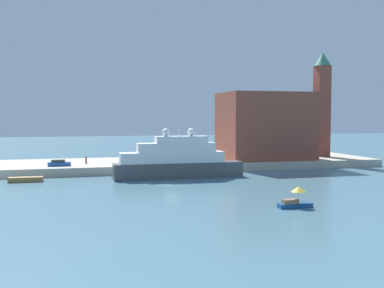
{
  "coord_description": "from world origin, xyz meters",
  "views": [
    {
      "loc": [
        -16.92,
        -78.23,
        12.14
      ],
      "look_at": [
        5.42,
        6.0,
        6.79
      ],
      "focal_mm": 43.2,
      "sensor_mm": 36.0,
      "label": 1
    }
  ],
  "objects": [
    {
      "name": "ground",
      "position": [
        0.0,
        0.0,
        0.0
      ],
      "size": [
        400.0,
        400.0,
        0.0
      ],
      "primitive_type": "plane",
      "color": "slate"
    },
    {
      "name": "quay_dock",
      "position": [
        0.0,
        26.93,
        0.86
      ],
      "size": [
        110.0,
        21.86,
        1.73
      ],
      "primitive_type": "cube",
      "color": "#B7AD99",
      "rests_on": "ground"
    },
    {
      "name": "large_yacht",
      "position": [
        3.17,
        9.05,
        3.34
      ],
      "size": [
        25.37,
        3.88,
        11.25
      ],
      "color": "#4C4C51",
      "rests_on": "ground"
    },
    {
      "name": "small_motorboat",
      "position": [
        11.78,
        -23.43,
        1.17
      ],
      "size": [
        4.62,
        1.99,
        2.79
      ],
      "color": "navy",
      "rests_on": "ground"
    },
    {
      "name": "work_barge",
      "position": [
        -24.88,
        10.73,
        0.46
      ],
      "size": [
        6.08,
        1.73,
        0.92
      ],
      "primitive_type": "cube",
      "color": "olive",
      "rests_on": "ground"
    },
    {
      "name": "harbor_building",
      "position": [
        28.73,
        25.11,
        9.69
      ],
      "size": [
        20.63,
        15.37,
        15.93
      ],
      "primitive_type": "cube",
      "color": "brown",
      "rests_on": "quay_dock"
    },
    {
      "name": "bell_tower",
      "position": [
        45.35,
        27.31,
        15.9
      ],
      "size": [
        4.31,
        4.31,
        26.46
      ],
      "color": "brown",
      "rests_on": "quay_dock"
    },
    {
      "name": "parked_car",
      "position": [
        -19.19,
        20.73,
        2.28
      ],
      "size": [
        4.6,
        1.86,
        1.28
      ],
      "color": "#1E4C99",
      "rests_on": "quay_dock"
    },
    {
      "name": "person_figure",
      "position": [
        -13.6,
        24.39,
        2.53
      ],
      "size": [
        0.36,
        0.36,
        1.72
      ],
      "color": "maroon",
      "rests_on": "quay_dock"
    },
    {
      "name": "mooring_bollard",
      "position": [
        -1.0,
        17.21,
        2.14
      ],
      "size": [
        0.38,
        0.38,
        0.81
      ],
      "primitive_type": "cylinder",
      "color": "black",
      "rests_on": "quay_dock"
    }
  ]
}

